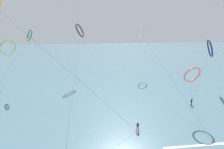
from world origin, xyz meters
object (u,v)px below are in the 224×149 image
kite_charcoal (80,30)px  kite_lime (8,48)px  surfer_violet (138,127)px  kite_navy (210,48)px  kite_ivory (141,32)px  kite_emerald (29,35)px  kite_coral (192,75)px  surfer_teal (191,102)px

kite_charcoal → kite_lime: bearing=113.3°
surfer_violet → kite_navy: size_ratio=0.12×
kite_ivory → kite_charcoal: kite_charcoal is taller
surfer_violet → kite_emerald: (-23.98, 27.15, 14.66)m
kite_ivory → kite_coral: kite_ivory is taller
surfer_teal → kite_charcoal: (-25.60, 25.97, 15.86)m
kite_charcoal → kite_coral: (22.04, -30.83, -7.95)m
kite_charcoal → kite_lime: kite_charcoal is taller
kite_ivory → kite_emerald: bearing=-25.8°
surfer_teal → surfer_violet: (-15.17, -9.08, 0.00)m
kite_coral → kite_lime: bearing=-39.8°
surfer_teal → kite_lime: bearing=110.8°
kite_lime → kite_emerald: size_ratio=1.10×
kite_navy → kite_lime: size_ratio=0.36×
kite_navy → kite_coral: (-14.68, -16.51, -3.16)m
kite_lime → kite_navy: bearing=124.2°
surfer_teal → surfer_violet: same height
kite_charcoal → kite_emerald: 15.73m
surfer_teal → kite_coral: size_ratio=0.16×
kite_navy → kite_lime: 60.02m
kite_coral → kite_emerald: bearing=-39.3°
surfer_violet → kite_charcoal: (-10.42, 35.05, 15.86)m
kite_navy → kite_charcoal: bearing=92.0°
kite_ivory → kite_emerald: 37.20m
kite_charcoal → kite_emerald: bearing=138.5°
kite_lime → kite_coral: kite_lime is taller
kite_ivory → kite_navy: size_ratio=3.18×
kite_coral → surfer_teal: bearing=-132.7°
kite_charcoal → kite_lime: size_ratio=1.10×
kite_charcoal → kite_navy: bearing=-93.1°
surfer_violet → kite_coral: bearing=32.0°
kite_charcoal → kite_coral: size_ratio=4.27×
kite_navy → kite_coral: size_ratio=1.39×
surfer_teal → kite_coral: kite_coral is taller
surfer_violet → kite_navy: 35.27m
kite_navy → kite_ivory: bearing=62.5°
kite_charcoal → kite_emerald: kite_charcoal is taller
kite_charcoal → kite_navy: (36.73, -14.33, -4.79)m
kite_ivory → kite_coral: bearing=46.0°
kite_navy → kite_emerald: bearing=106.0°
kite_coral → kite_navy: bearing=-138.2°
surfer_teal → kite_charcoal: size_ratio=0.04×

